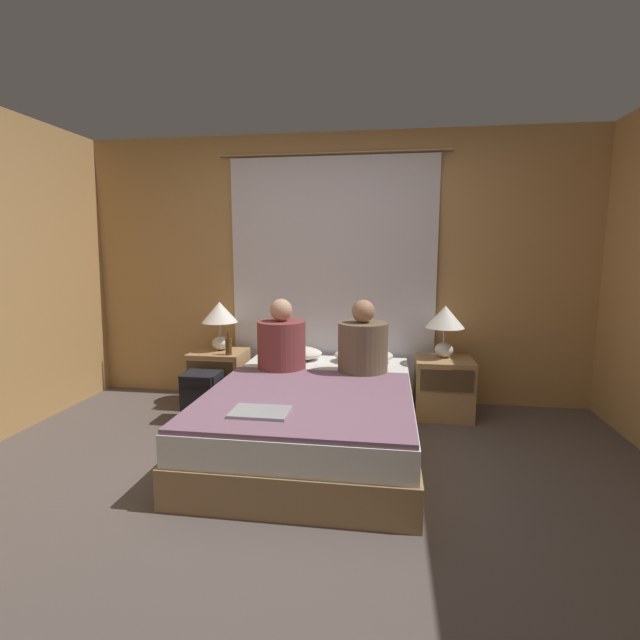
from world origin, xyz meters
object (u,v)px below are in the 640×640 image
(bed, at_px, (314,416))
(person_left_in_bed, at_px, (281,343))
(nightstand_left, at_px, (219,378))
(pillow_right, at_px, (364,355))
(lamp_right, at_px, (445,321))
(backpack_on_floor, at_px, (202,394))
(beer_bottle_on_left_stand, at_px, (229,346))
(person_right_in_bed, at_px, (363,345))
(pillow_left, at_px, (294,353))
(laptop_on_bed, at_px, (260,412))
(lamp_left, at_px, (220,316))
(nightstand_right, at_px, (443,387))

(bed, height_order, person_left_in_bed, person_left_in_bed)
(nightstand_left, bearing_deg, pillow_right, 2.64)
(lamp_right, height_order, backpack_on_floor, lamp_right)
(nightstand_left, bearing_deg, person_left_in_bed, -26.83)
(backpack_on_floor, bearing_deg, bed, -18.31)
(bed, distance_m, backpack_on_floor, 1.07)
(pillow_right, relative_size, beer_bottle_on_left_stand, 2.52)
(person_right_in_bed, relative_size, backpack_on_floor, 1.44)
(person_left_in_bed, distance_m, backpack_on_floor, 0.81)
(lamp_right, bearing_deg, pillow_left, -179.77)
(backpack_on_floor, bearing_deg, laptop_on_bed, -51.83)
(nightstand_left, xyz_separation_m, person_left_in_bed, (0.68, -0.34, 0.42))
(laptop_on_bed, bearing_deg, person_right_in_bed, 63.32)
(lamp_left, relative_size, person_right_in_bed, 0.75)
(pillow_right, xyz_separation_m, person_left_in_bed, (-0.66, -0.41, 0.17))
(nightstand_right, bearing_deg, nightstand_left, 180.00)
(nightstand_right, distance_m, person_right_in_bed, 0.88)
(person_left_in_bed, xyz_separation_m, beer_bottle_on_left_stand, (-0.54, 0.23, -0.09))
(bed, xyz_separation_m, lamp_right, (1.02, 0.82, 0.61))
(nightstand_left, relative_size, backpack_on_floor, 1.21)
(bed, height_order, person_right_in_bed, person_right_in_bed)
(nightstand_left, distance_m, person_left_in_bed, 0.87)
(bed, bearing_deg, backpack_on_floor, 161.69)
(laptop_on_bed, bearing_deg, pillow_right, 70.35)
(pillow_left, relative_size, laptop_on_bed, 1.51)
(lamp_left, height_order, laptop_on_bed, lamp_left)
(pillow_right, height_order, person_left_in_bed, person_left_in_bed)
(nightstand_right, height_order, pillow_left, pillow_left)
(backpack_on_floor, bearing_deg, nightstand_right, 11.71)
(nightstand_left, height_order, backpack_on_floor, nightstand_left)
(pillow_left, distance_m, beer_bottle_on_left_stand, 0.59)
(nightstand_right, relative_size, backpack_on_floor, 1.21)
(bed, relative_size, person_left_in_bed, 3.44)
(nightstand_right, bearing_deg, backpack_on_floor, -168.29)
(laptop_on_bed, bearing_deg, pillow_left, 94.06)
(bed, height_order, nightstand_right, nightstand_right)
(bed, bearing_deg, person_right_in_bed, 50.88)
(beer_bottle_on_left_stand, bearing_deg, bed, -36.05)
(beer_bottle_on_left_stand, bearing_deg, pillow_right, 8.60)
(pillow_left, xyz_separation_m, person_right_in_bed, (0.65, -0.41, 0.18))
(lamp_right, height_order, beer_bottle_on_left_stand, lamp_right)
(nightstand_left, bearing_deg, person_right_in_bed, -14.31)
(pillow_left, bearing_deg, pillow_right, 0.00)
(pillow_left, xyz_separation_m, backpack_on_floor, (-0.69, -0.48, -0.27))
(nightstand_left, distance_m, pillow_right, 1.36)
(bed, distance_m, person_left_in_bed, 0.70)
(laptop_on_bed, distance_m, backpack_on_floor, 1.31)
(lamp_left, bearing_deg, bed, -38.92)
(bed, bearing_deg, pillow_right, 68.60)
(pillow_left, bearing_deg, person_left_in_bed, -92.28)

